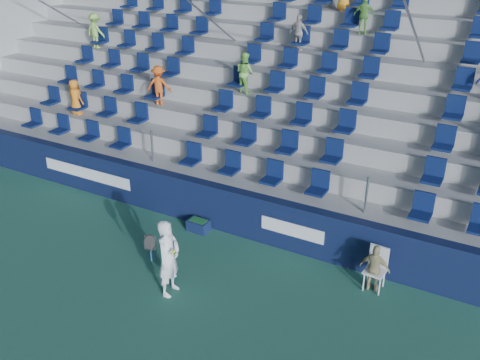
% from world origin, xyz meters
% --- Properties ---
extents(ground, '(70.00, 70.00, 0.00)m').
position_xyz_m(ground, '(0.00, 0.00, 0.00)').
color(ground, '#2A644D').
rests_on(ground, ground).
extents(sponsor_wall, '(24.00, 0.32, 1.20)m').
position_xyz_m(sponsor_wall, '(0.00, 3.15, 0.60)').
color(sponsor_wall, '#10193B').
rests_on(sponsor_wall, ground).
extents(grandstand, '(24.00, 8.17, 6.63)m').
position_xyz_m(grandstand, '(-0.00, 8.24, 2.14)').
color(grandstand, gray).
rests_on(grandstand, ground).
extents(tennis_player, '(0.69, 0.67, 1.73)m').
position_xyz_m(tennis_player, '(-0.12, 0.32, 0.87)').
color(tennis_player, white).
rests_on(tennis_player, ground).
extents(line_judge_chair, '(0.46, 0.47, 0.97)m').
position_xyz_m(line_judge_chair, '(3.63, 2.65, 0.55)').
color(line_judge_chair, white).
rests_on(line_judge_chair, ground).
extents(line_judge, '(0.65, 0.28, 1.10)m').
position_xyz_m(line_judge, '(3.63, 2.50, 0.55)').
color(line_judge, tan).
rests_on(line_judge, ground).
extents(ball_bin, '(0.55, 0.36, 0.31)m').
position_xyz_m(ball_bin, '(-0.99, 2.75, 0.17)').
color(ball_bin, '#111C3E').
rests_on(ball_bin, ground).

